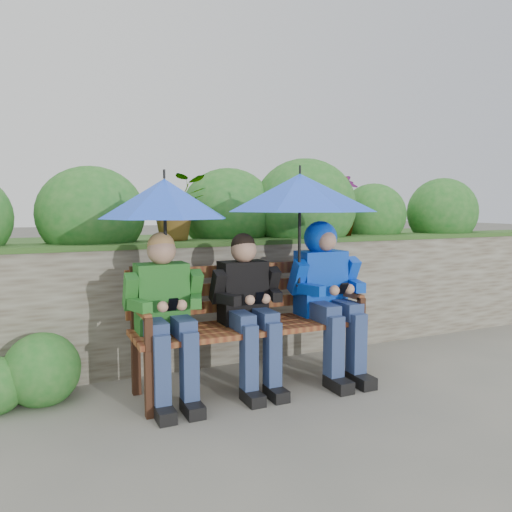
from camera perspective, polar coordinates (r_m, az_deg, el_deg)
name	(u,v)px	position (r m, az deg, el deg)	size (l,w,h in m)	color
ground	(262,385)	(3.80, 0.65, -14.53)	(60.00, 60.00, 0.00)	#5F5F57
garden_backdrop	(197,277)	(5.13, -6.81, -2.39)	(8.00, 2.85, 1.80)	brown
park_bench	(248,316)	(3.69, -0.93, -6.86)	(1.71, 0.50, 0.90)	#381F13
boy_left	(166,309)	(3.39, -10.30, -5.97)	(0.52, 0.60, 1.14)	#255E29
boy_middle	(248,303)	(3.58, -0.90, -5.37)	(0.50, 0.58, 1.12)	black
boy_right	(327,286)	(3.88, 8.13, -3.37)	(0.56, 0.68, 1.20)	#0332B5
umbrella_left	(165,199)	(3.38, -10.40, 6.45)	(0.86, 0.86, 0.88)	blue
umbrella_right	(300,193)	(3.70, 5.03, 7.22)	(1.12, 1.12, 0.91)	blue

